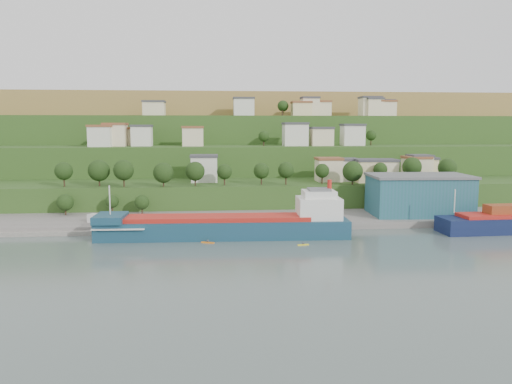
{
  "coord_description": "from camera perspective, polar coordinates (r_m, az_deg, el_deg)",
  "views": [
    {
      "loc": [
        -15.09,
        -125.23,
        29.57
      ],
      "look_at": [
        -2.59,
        15.0,
        11.39
      ],
      "focal_mm": 35.0,
      "sensor_mm": 36.0,
      "label": 1
    }
  ],
  "objects": [
    {
      "name": "kayak_orange",
      "position": [
        129.98,
        -5.53,
        -5.71
      ],
      "size": [
        3.48,
        1.86,
        0.87
      ],
      "rotation": [
        0.0,
        0.0,
        -0.38
      ],
      "color": "orange",
      "rests_on": "ground"
    },
    {
      "name": "cargo_ship_near",
      "position": [
        135.76,
        -2.77,
        -4.03
      ],
      "size": [
        67.98,
        12.77,
        17.4
      ],
      "rotation": [
        0.0,
        0.0,
        -0.03
      ],
      "color": "#143E4E",
      "rests_on": "ground"
    },
    {
      "name": "hillside",
      "position": [
        295.77,
        -2.13,
        1.63
      ],
      "size": [
        360.0,
        211.37,
        96.0
      ],
      "color": "#284719",
      "rests_on": "ground"
    },
    {
      "name": "caravan",
      "position": [
        153.16,
        -17.41,
        -3.05
      ],
      "size": [
        7.45,
        5.34,
        3.21
      ],
      "primitive_type": "cube",
      "rotation": [
        0.0,
        0.0,
        -0.41
      ],
      "color": "silver",
      "rests_on": "pebble_beach"
    },
    {
      "name": "ground",
      "position": [
        129.56,
        1.74,
        -5.84
      ],
      "size": [
        500.0,
        500.0,
        0.0
      ],
      "primitive_type": "plane",
      "color": "#4C5C59",
      "rests_on": "ground"
    },
    {
      "name": "kayak_yellow",
      "position": [
        127.61,
        5.42,
        -5.97
      ],
      "size": [
        3.0,
        1.0,
        0.74
      ],
      "rotation": [
        0.0,
        0.0,
        0.17
      ],
      "color": "yellow",
      "rests_on": "ground"
    },
    {
      "name": "warehouse",
      "position": [
        167.19,
        18.09,
        -0.27
      ],
      "size": [
        31.96,
        20.61,
        12.8
      ],
      "rotation": [
        0.0,
        0.0,
        -0.05
      ],
      "color": "#215A63",
      "rests_on": "quay"
    },
    {
      "name": "quay",
      "position": [
        159.95,
        7.68,
        -3.36
      ],
      "size": [
        220.0,
        26.0,
        4.0
      ],
      "primitive_type": "cube",
      "color": "slate",
      "rests_on": "ground"
    },
    {
      "name": "dinghy",
      "position": [
        151.29,
        -17.68,
        -3.64
      ],
      "size": [
        4.37,
        2.68,
        0.82
      ],
      "primitive_type": "cube",
      "rotation": [
        0.0,
        0.0,
        -0.3
      ],
      "color": "silver",
      "rests_on": "pebble_beach"
    },
    {
      "name": "pebble_beach",
      "position": [
        155.38,
        -19.93,
        -4.06
      ],
      "size": [
        40.0,
        18.0,
        2.4
      ],
      "primitive_type": "cube",
      "color": "slate",
      "rests_on": "ground"
    }
  ]
}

